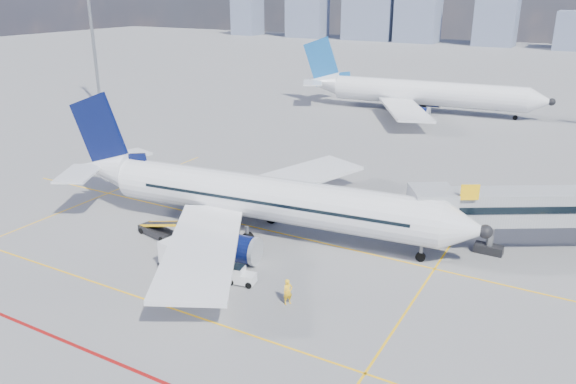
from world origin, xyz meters
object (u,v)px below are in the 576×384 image
main_aircraft (252,197)px  belt_loader (158,230)px  ramp_worker (288,292)px  cargo_dolly (183,257)px  baggage_tug (241,275)px  second_aircraft (417,93)px

main_aircraft → belt_loader: main_aircraft is taller
main_aircraft → ramp_worker: 12.50m
main_aircraft → cargo_dolly: (-0.47, -8.76, -2.00)m
cargo_dolly → belt_loader: bearing=156.8°
baggage_tug → belt_loader: belt_loader is taller
cargo_dolly → belt_loader: (-6.05, 3.95, -0.66)m
main_aircraft → belt_loader: 8.53m
baggage_tug → belt_loader: bearing=152.8°
belt_loader → main_aircraft: bearing=47.9°
belt_loader → ramp_worker: 15.55m
cargo_dolly → ramp_worker: (8.94, -0.14, -0.31)m
main_aircraft → baggage_tug: bearing=-68.8°
baggage_tug → cargo_dolly: cargo_dolly is taller
second_aircraft → belt_loader: second_aircraft is taller
second_aircraft → ramp_worker: bearing=-85.2°
cargo_dolly → ramp_worker: bearing=9.1°
baggage_tug → cargo_dolly: size_ratio=0.48×
main_aircraft → belt_loader: (-6.52, -4.80, -2.67)m
ramp_worker → belt_loader: bearing=110.1°
main_aircraft → ramp_worker: main_aircraft is taller
main_aircraft → second_aircraft: (-2.86, 56.11, -0.00)m
cargo_dolly → belt_loader: cargo_dolly is taller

